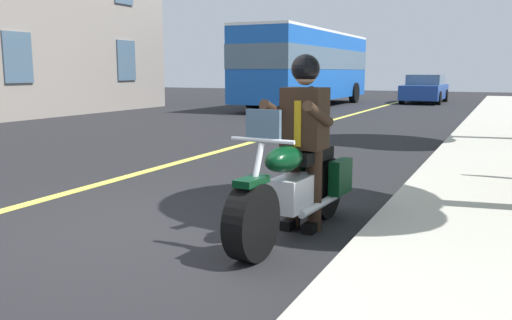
% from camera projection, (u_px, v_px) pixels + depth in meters
% --- Properties ---
extents(ground_plane, '(80.00, 80.00, 0.00)m').
position_uv_depth(ground_plane, '(150.00, 232.00, 5.32)').
color(ground_plane, black).
extents(lane_center_stripe, '(60.00, 0.16, 0.01)m').
position_uv_depth(lane_center_stripe, '(7.00, 210.00, 6.15)').
color(lane_center_stripe, '#E5DB4C').
rests_on(lane_center_stripe, ground_plane).
extents(motorcycle_main, '(2.22, 0.69, 1.26)m').
position_uv_depth(motorcycle_main, '(295.00, 189.00, 5.18)').
color(motorcycle_main, black).
rests_on(motorcycle_main, ground_plane).
extents(rider_main, '(0.65, 0.58, 1.74)m').
position_uv_depth(rider_main, '(304.00, 127.00, 5.25)').
color(rider_main, black).
rests_on(rider_main, ground_plane).
extents(bus_near, '(11.05, 2.70, 3.30)m').
position_uv_depth(bus_near, '(308.00, 64.00, 24.00)').
color(bus_near, blue).
rests_on(bus_near, ground_plane).
extents(car_dark, '(4.60, 1.92, 1.40)m').
position_uv_depth(car_dark, '(425.00, 89.00, 26.88)').
color(car_dark, navy).
rests_on(car_dark, ground_plane).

